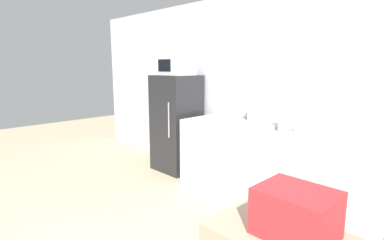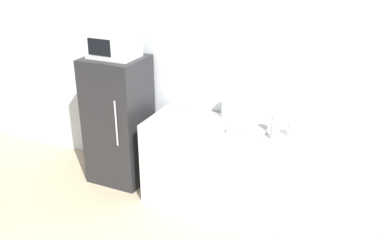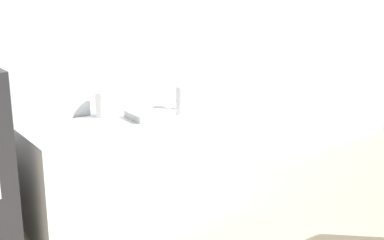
{
  "view_description": "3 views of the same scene",
  "coord_description": "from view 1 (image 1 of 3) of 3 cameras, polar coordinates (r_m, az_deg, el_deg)",
  "views": [
    {
      "loc": [
        1.95,
        -0.2,
        1.65
      ],
      "look_at": [
        -0.24,
        1.96,
        1.09
      ],
      "focal_mm": 28.0,
      "sensor_mm": 36.0,
      "label": 1
    },
    {
      "loc": [
        1.17,
        -0.93,
        2.7
      ],
      "look_at": [
        -0.3,
        2.28,
        1.2
      ],
      "focal_mm": 40.0,
      "sensor_mm": 36.0,
      "label": 2
    },
    {
      "loc": [
        -2.21,
        -1.1,
        2.18
      ],
      "look_at": [
        -0.0,
        2.09,
        1.08
      ],
      "focal_mm": 50.0,
      "sensor_mm": 36.0,
      "label": 3
    }
  ],
  "objects": [
    {
      "name": "wall_back",
      "position": [
        3.97,
        15.93,
        4.96
      ],
      "size": [
        8.0,
        0.06,
        2.6
      ],
      "primitive_type": "cube",
      "color": "silver",
      "rests_on": "ground_plane"
    },
    {
      "name": "refrigerator",
      "position": [
        4.72,
        -2.96,
        -0.62
      ],
      "size": [
        0.65,
        0.61,
        1.5
      ],
      "color": "#232326",
      "rests_on": "ground_plane"
    },
    {
      "name": "microwave",
      "position": [
        4.63,
        -3.08,
        10.36
      ],
      "size": [
        0.51,
        0.38,
        0.3
      ],
      "color": "white",
      "rests_on": "refrigerator"
    },
    {
      "name": "counter",
      "position": [
        3.9,
        10.05,
        -7.52
      ],
      "size": [
        1.7,
        0.69,
        0.92
      ],
      "primitive_type": "cube",
      "color": "silver",
      "rests_on": "ground_plane"
    },
    {
      "name": "sink_basin",
      "position": [
        3.64,
        13.23,
        -0.96
      ],
      "size": [
        0.36,
        0.28,
        0.06
      ],
      "primitive_type": "cube",
      "color": "#9EA3A8",
      "rests_on": "counter"
    },
    {
      "name": "bottle_tall",
      "position": [
        3.43,
        16.66,
        -0.14
      ],
      "size": [
        0.07,
        0.07,
        0.26
      ],
      "primitive_type": "cylinder",
      "color": "silver",
      "rests_on": "counter"
    },
    {
      "name": "bottle_short",
      "position": [
        3.5,
        19.61,
        -1.14
      ],
      "size": [
        0.08,
        0.08,
        0.13
      ],
      "primitive_type": "cylinder",
      "color": "silver",
      "rests_on": "counter"
    },
    {
      "name": "basket",
      "position": [
        1.13,
        19.2,
        -16.38
      ],
      "size": [
        0.25,
        0.21,
        0.17
      ],
      "primitive_type": "cube",
      "color": "red",
      "rests_on": "shelf_cabinet"
    },
    {
      "name": "paper_towel_roll",
      "position": [
        4.02,
        11.29,
        1.35
      ],
      "size": [
        0.11,
        0.11,
        0.22
      ],
      "primitive_type": "cylinder",
      "color": "white",
      "rests_on": "counter"
    }
  ]
}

